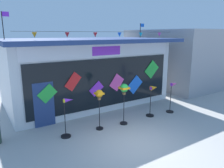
# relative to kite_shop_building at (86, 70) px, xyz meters

# --- Properties ---
(ground_plane) EXTENTS (80.00, 80.00, 0.00)m
(ground_plane) POSITION_rel_kite_shop_building_xyz_m (-0.76, -5.92, -1.92)
(ground_plane) COLOR #ADAAA5
(kite_shop_building) EXTENTS (9.35, 5.76, 5.07)m
(kite_shop_building) POSITION_rel_kite_shop_building_xyz_m (0.00, 0.00, 0.00)
(kite_shop_building) COLOR silver
(kite_shop_building) RESTS_ON ground_plane
(wind_spinner_far_left) EXTENTS (0.57, 0.39, 1.61)m
(wind_spinner_far_left) POSITION_rel_kite_shop_building_xyz_m (-2.75, -3.91, -1.02)
(wind_spinner_far_left) COLOR black
(wind_spinner_far_left) RESTS_ON ground_plane
(wind_spinner_left) EXTENTS (0.33, 0.33, 1.77)m
(wind_spinner_left) POSITION_rel_kite_shop_building_xyz_m (-1.34, -4.01, -0.52)
(wind_spinner_left) COLOR black
(wind_spinner_left) RESTS_ON ground_plane
(wind_spinner_center_left) EXTENTS (0.39, 0.39, 1.90)m
(wind_spinner_center_left) POSITION_rel_kite_shop_building_xyz_m (-0.13, -4.13, -0.39)
(wind_spinner_center_left) COLOR black
(wind_spinner_center_left) RESTS_ON ground_plane
(wind_spinner_center_right) EXTENTS (0.60, 0.40, 1.57)m
(wind_spinner_center_right) POSITION_rel_kite_shop_building_xyz_m (1.68, -4.06, -0.89)
(wind_spinner_center_right) COLOR black
(wind_spinner_center_right) RESTS_ON ground_plane
(wind_spinner_right) EXTENTS (0.61, 0.39, 1.60)m
(wind_spinner_right) POSITION_rel_kite_shop_building_xyz_m (2.93, -4.21, -0.96)
(wind_spinner_right) COLOR black
(wind_spinner_right) RESTS_ON ground_plane
(neighbour_building) EXTENTS (7.30, 7.06, 4.34)m
(neighbour_building) POSITION_rel_kite_shop_building_xyz_m (9.17, 0.25, 0.25)
(neighbour_building) COLOR #99999E
(neighbour_building) RESTS_ON ground_plane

